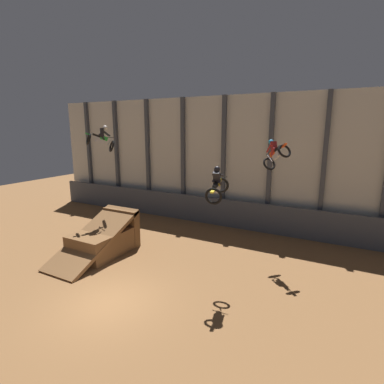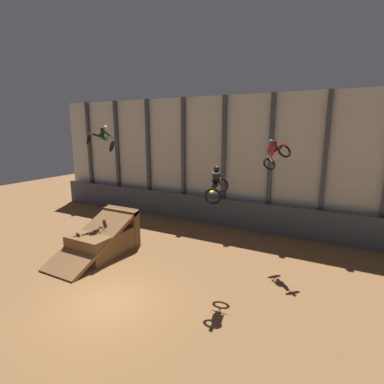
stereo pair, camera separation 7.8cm
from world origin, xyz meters
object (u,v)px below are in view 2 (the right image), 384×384
(dirt_ramp, at_px, (106,238))
(rider_bike_center_air, at_px, (217,185))
(rider_bike_left_air, at_px, (102,139))
(rider_bike_right_air, at_px, (275,154))

(dirt_ramp, bearing_deg, rider_bike_center_air, -3.86)
(dirt_ramp, height_order, rider_bike_center_air, rider_bike_center_air)
(rider_bike_center_air, bearing_deg, dirt_ramp, 165.80)
(dirt_ramp, height_order, rider_bike_left_air, rider_bike_left_air)
(rider_bike_left_air, distance_m, rider_bike_right_air, 10.19)
(dirt_ramp, xyz_separation_m, rider_bike_left_air, (-1.34, 1.52, 5.61))
(rider_bike_left_air, bearing_deg, dirt_ramp, -13.53)
(rider_bike_center_air, xyz_separation_m, rider_bike_right_air, (1.44, 4.14, 1.10))
(dirt_ramp, relative_size, rider_bike_left_air, 2.91)
(dirt_ramp, bearing_deg, rider_bike_right_air, 23.05)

